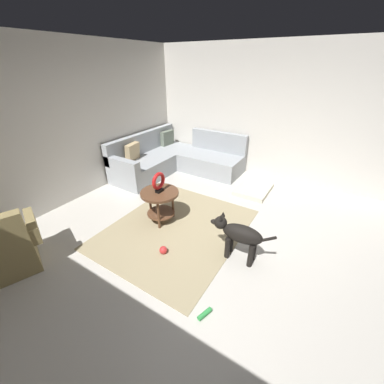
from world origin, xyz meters
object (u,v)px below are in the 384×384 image
(dog, at_px, (239,235))
(dog_toy_rope, at_px, (205,314))
(dog_bed_mat, at_px, (254,189))
(armchair, at_px, (4,251))
(side_table, at_px, (160,199))
(torus_sculpture, at_px, (159,182))
(sectional_couch, at_px, (175,160))
(dog_toy_ball, at_px, (163,250))

(dog, xyz_separation_m, dog_toy_rope, (-0.96, -0.05, -0.35))
(dog_toy_rope, bearing_deg, dog_bed_mat, 9.23)
(armchair, xyz_separation_m, side_table, (1.83, -0.92, 0.09))
(dog, height_order, dog_toy_rope, dog)
(side_table, distance_m, torus_sculpture, 0.29)
(sectional_couch, relative_size, armchair, 2.34)
(dog, bearing_deg, side_table, 81.51)
(dog, bearing_deg, dog_toy_ball, 114.92)
(dog_toy_rope, bearing_deg, dog_toy_ball, 61.72)
(dog_bed_mat, bearing_deg, armchair, 152.41)
(dog, height_order, dog_toy_ball, dog)
(dog, bearing_deg, sectional_couch, 47.85)
(sectional_couch, height_order, side_table, sectional_couch)
(dog, bearing_deg, dog_bed_mat, 9.22)
(torus_sculpture, relative_size, dog_toy_rope, 1.90)
(armchair, bearing_deg, dog, -32.92)
(armchair, bearing_deg, sectional_couch, 21.47)
(armchair, distance_m, side_table, 2.05)
(dog_toy_ball, bearing_deg, dog_toy_rope, -118.28)
(dog_bed_mat, xyz_separation_m, dog, (-1.91, -0.42, 0.33))
(sectional_couch, bearing_deg, torus_sculpture, -151.25)
(dog_bed_mat, bearing_deg, dog, -167.64)
(torus_sculpture, height_order, dog_toy_ball, torus_sculpture)
(armchair, bearing_deg, dog_bed_mat, -7.00)
(armchair, bearing_deg, torus_sculpture, -6.11)
(sectional_couch, height_order, torus_sculpture, sectional_couch)
(sectional_couch, bearing_deg, dog, -129.01)
(sectional_couch, bearing_deg, dog_toy_rope, -140.06)
(dog_bed_mat, xyz_separation_m, dog_toy_ball, (-2.37, 0.46, 0.01))
(torus_sculpture, bearing_deg, sectional_couch, 28.75)
(dog_bed_mat, relative_size, dog, 0.94)
(side_table, relative_size, dog_toy_rope, 3.49)
(dog_toy_ball, distance_m, dog_toy_rope, 1.05)
(sectional_couch, height_order, dog_bed_mat, sectional_couch)
(torus_sculpture, xyz_separation_m, dog_toy_ball, (-0.60, -0.51, -0.66))
(torus_sculpture, height_order, dog_bed_mat, torus_sculpture)
(sectional_couch, relative_size, side_table, 3.75)
(dog_toy_rope, bearing_deg, armchair, 107.44)
(dog_toy_ball, bearing_deg, side_table, 40.28)
(dog, distance_m, dog_toy_rope, 1.03)
(sectional_couch, xyz_separation_m, dog_toy_ball, (-2.38, -1.48, -0.23))
(side_table, height_order, dog_bed_mat, side_table)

